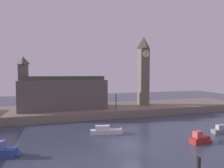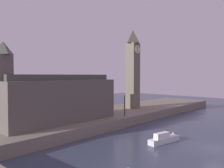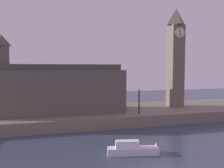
# 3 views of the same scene
# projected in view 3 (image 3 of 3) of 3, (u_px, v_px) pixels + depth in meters

# --- Properties ---
(far_embankment) EXTENTS (70.00, 12.00, 1.50)m
(far_embankment) POSITION_uv_depth(u_px,v_px,m) (111.00, 114.00, 35.14)
(far_embankment) COLOR slate
(far_embankment) RESTS_ON ground
(clock_tower) EXTENTS (2.34, 2.39, 15.78)m
(clock_tower) POSITION_uv_depth(u_px,v_px,m) (176.00, 57.00, 37.24)
(clock_tower) COLOR #6B6051
(clock_tower) RESTS_ON far_embankment
(parliament_hall) EXTENTS (17.20, 5.98, 10.71)m
(parliament_hall) POSITION_uv_depth(u_px,v_px,m) (60.00, 89.00, 32.40)
(parliament_hall) COLOR #5B544C
(parliament_hall) RESTS_ON far_embankment
(streetlamp) EXTENTS (0.36, 0.36, 3.53)m
(streetlamp) POSITION_uv_depth(u_px,v_px,m) (139.00, 98.00, 31.22)
(streetlamp) COLOR black
(streetlamp) RESTS_ON far_embankment
(boat_ferry_white) EXTENTS (5.16, 1.89, 1.53)m
(boat_ferry_white) POSITION_uv_depth(u_px,v_px,m) (136.00, 149.00, 20.84)
(boat_ferry_white) COLOR silver
(boat_ferry_white) RESTS_ON ground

